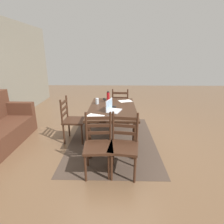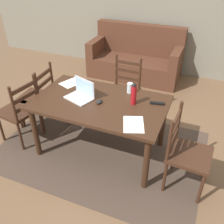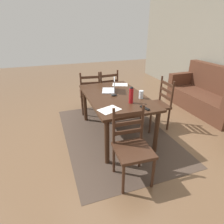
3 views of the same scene
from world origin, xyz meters
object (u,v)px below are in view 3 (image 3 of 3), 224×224
Objects in this scene: chair_far_head at (157,105)px; chair_left_near at (90,93)px; water_bottle at (131,95)px; chair_right_near at (132,148)px; computer_mouse at (114,95)px; laptop at (111,88)px; couch at (208,95)px; tv_remote at (145,108)px; chair_left_far at (107,91)px; drinking_glass at (141,95)px; dining_table at (116,100)px.

chair_far_head is 1.50m from chair_left_near.
chair_right_near is at bearing -22.60° from water_bottle.
water_bottle reaches higher than chair_left_near.
chair_far_head reaches higher than computer_mouse.
laptop reaches higher than chair_right_near.
chair_left_near is at bearing -107.02° from couch.
water_bottle is (0.38, -0.74, 0.42)m from chair_far_head.
computer_mouse is at bearing -89.46° from chair_far_head.
chair_right_near reaches higher than computer_mouse.
chair_left_near reaches higher than tv_remote.
chair_left_far and chair_left_near have the same top height.
chair_right_near is 2.53× the size of laptop.
laptop reaches higher than chair_left_far.
couch reaches higher than laptop.
chair_far_head is at bearing 32.72° from tv_remote.
chair_far_head is 1.00× the size of chair_left_near.
computer_mouse is (-0.25, -0.37, -0.05)m from drinking_glass.
laptop is at bearing 90.21° from tv_remote.
chair_right_near is at bearing 0.22° from chair_left_near.
tv_remote is at bearing 12.57° from laptop.
water_bottle reaches higher than laptop.
chair_left_near is at bearing -179.78° from chair_right_near.
water_bottle reaches higher than chair_right_near.
couch is at bearing 97.03° from dining_table.
couch is 2.41m from tv_remote.
dining_table is 6.07× the size of water_bottle.
chair_left_far is 0.93m from laptop.
chair_left_near is at bearing -169.77° from dining_table.
water_bottle is 1.54× the size of tv_remote.
couch reaches higher than chair_right_near.
water_bottle is (0.38, 0.10, 0.23)m from dining_table.
chair_right_near and chair_left_near have the same top height.
chair_right_near reaches higher than drinking_glass.
couch is at bearing 72.98° from chair_left_near.
laptop is at bearing 179.29° from dining_table.
chair_right_near is at bearing -32.66° from drinking_glass.
dining_table is 0.68m from tv_remote.
chair_far_head is 2.53× the size of laptop.
chair_left_near is at bearing 90.57° from tv_remote.
dining_table is at bearing 94.96° from tv_remote.
tv_remote is (0.39, -0.14, -0.05)m from drinking_glass.
tv_remote is (-0.44, 0.39, 0.30)m from chair_right_near.
chair_left_near is 0.93m from laptop.
dining_table is at bearing -90.08° from chair_far_head.
chair_right_near is 3.63× the size of water_bottle.
chair_left_near is 1.14m from computer_mouse.
couch reaches higher than dining_table.
chair_far_head is at bearing 117.28° from water_bottle.
chair_left_far is at bearing 170.53° from computer_mouse.
couch is 2.16m from drinking_glass.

